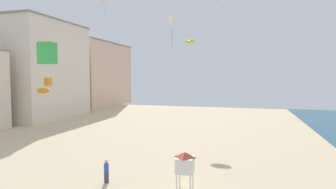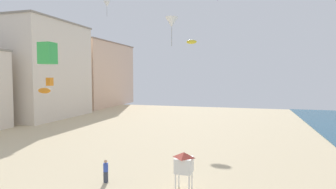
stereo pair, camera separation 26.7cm
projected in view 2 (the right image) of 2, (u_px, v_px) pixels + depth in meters
The scene contains 10 objects.
boardwalk_hotel_mid at pixel (29, 70), 51.79m from camera, with size 16.65×16.61×17.28m.
boardwalk_hotel_far at pixel (92, 74), 72.80m from camera, with size 13.89×22.06×16.01m.
kite_flyer at pixel (106, 170), 19.68m from camera, with size 0.34×0.34×1.64m.
lifeguard_stand at pixel (184, 163), 18.29m from camera, with size 1.10×1.10×2.55m.
kite_white_delta at pixel (172, 22), 21.77m from camera, with size 0.99×0.99×2.25m.
kite_yellow_parafoil at pixel (192, 42), 46.62m from camera, with size 1.74×0.48×0.68m.
kite_green_box at pixel (47, 53), 22.01m from camera, with size 1.08×1.08×1.69m.
kite_orange_parafoil at pixel (44, 91), 32.27m from camera, with size 1.70×0.47×0.66m.
kite_white_delta_2 at pixel (107, 4), 49.47m from camera, with size 1.18×1.18×2.68m.
kite_orange_box at pixel (50, 82), 37.48m from camera, with size 0.69×0.69×1.08m.
Camera 2 is at (12.08, -8.39, 7.47)m, focal length 29.95 mm.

